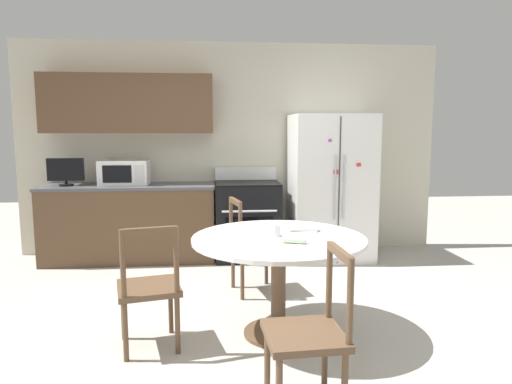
{
  "coord_description": "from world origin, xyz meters",
  "views": [
    {
      "loc": [
        -0.22,
        -3.12,
        1.52
      ],
      "look_at": [
        0.17,
        1.15,
        0.95
      ],
      "focal_mm": 32.0,
      "sensor_mm": 36.0,
      "label": 1
    }
  ],
  "objects_px": {
    "dining_chair_near": "(310,334)",
    "dining_chair_left": "(149,289)",
    "dining_chair_far": "(252,247)",
    "refrigerator": "(330,187)",
    "microwave": "(125,173)",
    "oven_range": "(247,219)",
    "countertop_tv": "(66,171)",
    "candle_glass": "(276,231)"
  },
  "relations": [
    {
      "from": "oven_range",
      "to": "dining_chair_near",
      "type": "distance_m",
      "value": 3.08
    },
    {
      "from": "microwave",
      "to": "dining_chair_left",
      "type": "relative_size",
      "value": 0.62
    },
    {
      "from": "dining_chair_near",
      "to": "candle_glass",
      "type": "distance_m",
      "value": 1.03
    },
    {
      "from": "dining_chair_left",
      "to": "candle_glass",
      "type": "distance_m",
      "value": 0.99
    },
    {
      "from": "oven_range",
      "to": "countertop_tv",
      "type": "bearing_deg",
      "value": -179.71
    },
    {
      "from": "dining_chair_far",
      "to": "refrigerator",
      "type": "bearing_deg",
      "value": 125.75
    },
    {
      "from": "oven_range",
      "to": "countertop_tv",
      "type": "xyz_separation_m",
      "value": [
        -2.08,
        -0.01,
        0.6
      ]
    },
    {
      "from": "oven_range",
      "to": "refrigerator",
      "type": "bearing_deg",
      "value": -3.86
    },
    {
      "from": "oven_range",
      "to": "countertop_tv",
      "type": "relative_size",
      "value": 2.66
    },
    {
      "from": "refrigerator",
      "to": "microwave",
      "type": "bearing_deg",
      "value": 177.1
    },
    {
      "from": "refrigerator",
      "to": "candle_glass",
      "type": "distance_m",
      "value": 2.26
    },
    {
      "from": "dining_chair_near",
      "to": "dining_chair_left",
      "type": "relative_size",
      "value": 1.0
    },
    {
      "from": "dining_chair_far",
      "to": "dining_chair_left",
      "type": "height_order",
      "value": "same"
    },
    {
      "from": "refrigerator",
      "to": "dining_chair_near",
      "type": "distance_m",
      "value": 3.17
    },
    {
      "from": "refrigerator",
      "to": "microwave",
      "type": "distance_m",
      "value": 2.44
    },
    {
      "from": "countertop_tv",
      "to": "dining_chair_near",
      "type": "distance_m",
      "value": 3.83
    },
    {
      "from": "microwave",
      "to": "dining_chair_near",
      "type": "xyz_separation_m",
      "value": [
        1.55,
        -3.13,
        -0.61
      ]
    },
    {
      "from": "refrigerator",
      "to": "microwave",
      "type": "relative_size",
      "value": 3.09
    },
    {
      "from": "dining_chair_left",
      "to": "dining_chair_near",
      "type": "bearing_deg",
      "value": -52.78
    },
    {
      "from": "countertop_tv",
      "to": "dining_chair_far",
      "type": "relative_size",
      "value": 0.45
    },
    {
      "from": "oven_range",
      "to": "dining_chair_left",
      "type": "height_order",
      "value": "oven_range"
    },
    {
      "from": "dining_chair_far",
      "to": "dining_chair_left",
      "type": "relative_size",
      "value": 1.0
    },
    {
      "from": "refrigerator",
      "to": "dining_chair_left",
      "type": "relative_size",
      "value": 1.9
    },
    {
      "from": "dining_chair_left",
      "to": "candle_glass",
      "type": "xyz_separation_m",
      "value": [
        0.91,
        0.16,
        0.36
      ]
    },
    {
      "from": "countertop_tv",
      "to": "candle_glass",
      "type": "distance_m",
      "value": 3.02
    },
    {
      "from": "countertop_tv",
      "to": "dining_chair_far",
      "type": "bearing_deg",
      "value": -30.37
    },
    {
      "from": "countertop_tv",
      "to": "oven_range",
      "type": "bearing_deg",
      "value": 0.29
    },
    {
      "from": "countertop_tv",
      "to": "dining_chair_left",
      "type": "relative_size",
      "value": 0.45
    },
    {
      "from": "dining_chair_left",
      "to": "microwave",
      "type": "bearing_deg",
      "value": 91.09
    },
    {
      "from": "oven_range",
      "to": "dining_chair_left",
      "type": "bearing_deg",
      "value": -110.59
    },
    {
      "from": "refrigerator",
      "to": "dining_chair_left",
      "type": "height_order",
      "value": "refrigerator"
    },
    {
      "from": "dining_chair_left",
      "to": "oven_range",
      "type": "bearing_deg",
      "value": 56.43
    },
    {
      "from": "refrigerator",
      "to": "oven_range",
      "type": "bearing_deg",
      "value": 176.14
    },
    {
      "from": "countertop_tv",
      "to": "dining_chair_far",
      "type": "height_order",
      "value": "countertop_tv"
    },
    {
      "from": "refrigerator",
      "to": "candle_glass",
      "type": "height_order",
      "value": "refrigerator"
    },
    {
      "from": "dining_chair_near",
      "to": "candle_glass",
      "type": "xyz_separation_m",
      "value": [
        -0.06,
        0.96,
        0.36
      ]
    },
    {
      "from": "refrigerator",
      "to": "dining_chair_left",
      "type": "distance_m",
      "value": 2.91
    },
    {
      "from": "dining_chair_far",
      "to": "dining_chair_near",
      "type": "height_order",
      "value": "same"
    },
    {
      "from": "oven_range",
      "to": "dining_chair_near",
      "type": "bearing_deg",
      "value": -87.88
    },
    {
      "from": "microwave",
      "to": "countertop_tv",
      "type": "height_order",
      "value": "countertop_tv"
    },
    {
      "from": "dining_chair_near",
      "to": "dining_chair_left",
      "type": "distance_m",
      "value": 1.26
    },
    {
      "from": "microwave",
      "to": "dining_chair_left",
      "type": "xyz_separation_m",
      "value": [
        0.58,
        -2.33,
        -0.61
      ]
    }
  ]
}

